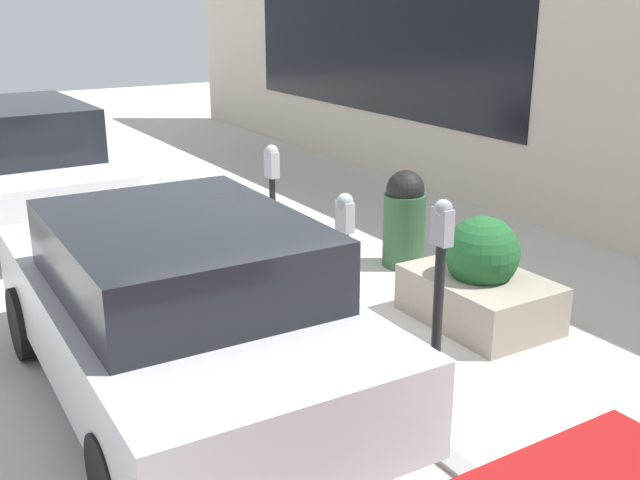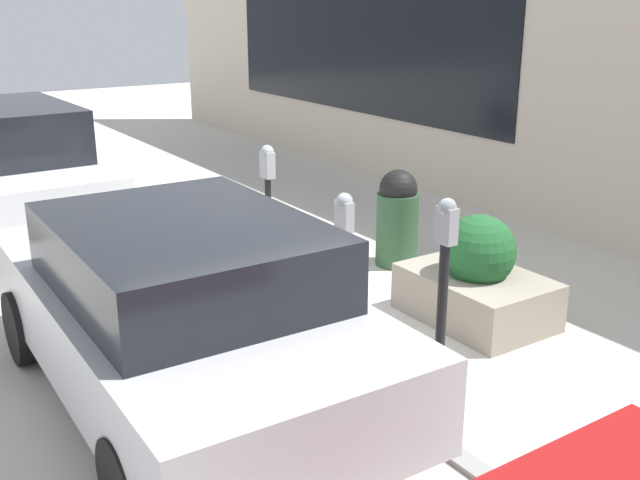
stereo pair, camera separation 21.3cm
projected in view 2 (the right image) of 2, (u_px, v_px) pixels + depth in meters
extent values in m
plane|color=beige|center=(311.00, 348.00, 6.44)|extent=(40.00, 40.00, 0.00)
cube|color=gray|center=(303.00, 348.00, 6.39)|extent=(24.50, 0.16, 0.04)
cube|color=black|center=(353.00, 36.00, 12.41)|extent=(7.35, 0.02, 2.46)
cylinder|color=black|center=(441.00, 324.00, 5.43)|extent=(0.07, 0.07, 1.23)
cube|color=#99999E|center=(446.00, 225.00, 5.20)|extent=(0.15, 0.09, 0.26)
sphere|color=gray|center=(447.00, 207.00, 5.16)|extent=(0.13, 0.13, 0.13)
cylinder|color=black|center=(343.00, 286.00, 6.47)|extent=(0.08, 0.08, 0.99)
cube|color=#99999E|center=(344.00, 216.00, 6.27)|extent=(0.17, 0.09, 0.26)
sphere|color=gray|center=(344.00, 201.00, 6.23)|extent=(0.15, 0.15, 0.15)
cylinder|color=black|center=(269.00, 238.00, 7.37)|extent=(0.06, 0.06, 1.22)
cube|color=#99999E|center=(267.00, 165.00, 7.14)|extent=(0.15, 0.09, 0.25)
sphere|color=gray|center=(267.00, 152.00, 7.10)|extent=(0.13, 0.13, 0.13)
cube|color=gray|center=(476.00, 297.00, 6.95)|extent=(1.34, 0.93, 0.45)
sphere|color=#1E5628|center=(479.00, 251.00, 6.81)|extent=(0.68, 0.68, 0.68)
cube|color=#B7B7BC|center=(179.00, 321.00, 5.47)|extent=(4.10, 1.89, 0.63)
cube|color=black|center=(184.00, 255.00, 5.17)|extent=(2.14, 1.64, 0.50)
cylinder|color=black|center=(211.00, 285.00, 7.01)|extent=(0.61, 0.22, 0.61)
cylinder|color=black|center=(24.00, 326.00, 6.13)|extent=(0.61, 0.22, 0.61)
cylinder|color=black|center=(375.00, 400.00, 5.01)|extent=(0.61, 0.22, 0.61)
cube|color=silver|center=(9.00, 177.00, 9.71)|extent=(4.46, 1.82, 0.61)
cube|color=black|center=(6.00, 131.00, 9.38)|extent=(2.34, 1.56, 0.65)
cylinder|color=black|center=(46.00, 173.00, 11.30)|extent=(0.69, 0.20, 0.69)
cylinder|color=black|center=(104.00, 215.00, 9.13)|extent=(0.69, 0.20, 0.69)
cylinder|color=#2D5133|center=(397.00, 229.00, 8.33)|extent=(0.47, 0.47, 0.82)
sphere|color=black|center=(398.00, 189.00, 8.19)|extent=(0.42, 0.42, 0.42)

